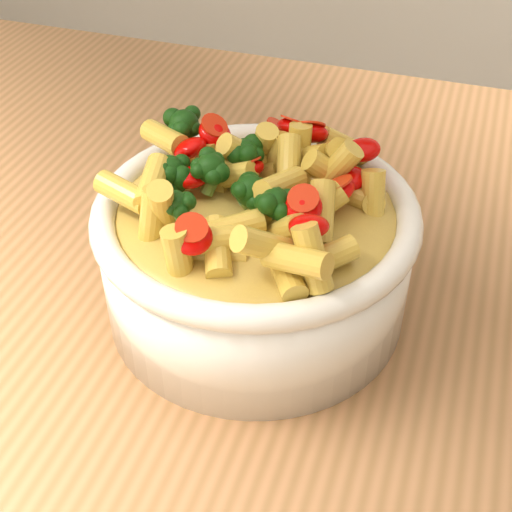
% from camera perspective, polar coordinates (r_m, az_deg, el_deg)
% --- Properties ---
extents(table, '(1.20, 0.80, 0.90)m').
position_cam_1_polar(table, '(0.65, -2.46, -7.80)').
color(table, '#B3794C').
rests_on(table, ground).
extents(serving_bowl, '(0.23, 0.23, 0.10)m').
position_cam_1_polar(serving_bowl, '(0.51, -0.00, 0.10)').
color(serving_bowl, white).
rests_on(serving_bowl, table).
extents(pasta_salad, '(0.18, 0.18, 0.04)m').
position_cam_1_polar(pasta_salad, '(0.48, -0.00, 5.73)').
color(pasta_salad, '#E7CB49').
rests_on(pasta_salad, serving_bowl).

